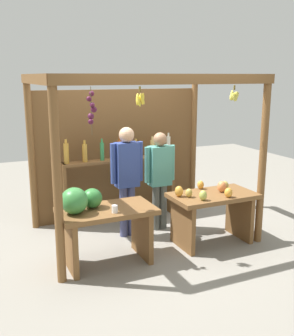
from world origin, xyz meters
name	(u,v)px	position (x,y,z in m)	size (l,w,h in m)	color
ground_plane	(142,234)	(0.00, 0.00, 0.00)	(12.00, 12.00, 0.00)	gray
market_stall	(131,140)	(0.00, 0.40, 1.33)	(2.87, 1.92, 2.28)	brown
fruit_counter_left	(98,216)	(-0.86, -0.67, 0.62)	(1.17, 0.64, 1.01)	brown
fruit_counter_right	(212,206)	(0.75, -0.68, 0.53)	(1.15, 0.64, 0.86)	brown
bottle_shelf_unit	(119,171)	(-0.09, 0.68, 0.81)	(1.84, 0.22, 1.36)	brown
vendor_man	(127,172)	(-0.21, 0.03, 0.94)	(0.48, 0.21, 1.57)	#404572
vendor_woman	(160,173)	(0.32, 0.07, 0.87)	(0.48, 0.20, 1.47)	#545851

